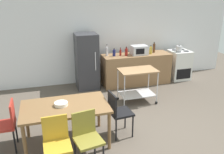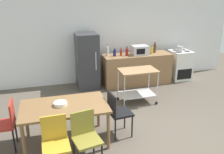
# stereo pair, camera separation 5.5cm
# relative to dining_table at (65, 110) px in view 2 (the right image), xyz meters

# --- Properties ---
(ground_plane) EXTENTS (12.00, 12.00, 0.00)m
(ground_plane) POSITION_rel_dining_table_xyz_m (1.42, -0.15, -0.67)
(ground_plane) COLOR brown
(back_wall) EXTENTS (8.40, 0.12, 2.90)m
(back_wall) POSITION_rel_dining_table_xyz_m (1.42, 3.05, 0.78)
(back_wall) COLOR white
(back_wall) RESTS_ON ground_plane
(kitchen_counter) EXTENTS (2.00, 0.64, 0.90)m
(kitchen_counter) POSITION_rel_dining_table_xyz_m (2.32, 2.45, -0.22)
(kitchen_counter) COLOR olive
(kitchen_counter) RESTS_ON ground_plane
(dining_table) EXTENTS (1.50, 0.90, 0.75)m
(dining_table) POSITION_rel_dining_table_xyz_m (0.00, 0.00, 0.00)
(dining_table) COLOR brown
(dining_table) RESTS_ON ground_plane
(chair_olive) EXTENTS (0.47, 0.47, 0.89)m
(chair_olive) POSITION_rel_dining_table_xyz_m (0.25, -0.67, -0.15)
(chair_olive) COLOR olive
(chair_olive) RESTS_ON ground_plane
(chair_black) EXTENTS (0.44, 0.44, 0.89)m
(chair_black) POSITION_rel_dining_table_xyz_m (0.96, -0.03, -0.15)
(chair_black) COLOR black
(chair_black) RESTS_ON ground_plane
(chair_mustard) EXTENTS (0.41, 0.41, 0.89)m
(chair_mustard) POSITION_rel_dining_table_xyz_m (-0.21, -0.69, -0.15)
(chair_mustard) COLOR gold
(chair_mustard) RESTS_ON ground_plane
(chair_red) EXTENTS (0.40, 0.40, 0.89)m
(chair_red) POSITION_rel_dining_table_xyz_m (-0.98, 0.10, -0.15)
(chair_red) COLOR #B72D23
(chair_red) RESTS_ON ground_plane
(stove_oven) EXTENTS (0.60, 0.61, 0.92)m
(stove_oven) POSITION_rel_dining_table_xyz_m (3.77, 2.47, -0.22)
(stove_oven) COLOR white
(stove_oven) RESTS_ON ground_plane
(refrigerator) EXTENTS (0.60, 0.63, 1.55)m
(refrigerator) POSITION_rel_dining_table_xyz_m (0.87, 2.55, 0.10)
(refrigerator) COLOR #333338
(refrigerator) RESTS_ON ground_plane
(kitchen_cart) EXTENTS (0.91, 0.57, 0.85)m
(kitchen_cart) POSITION_rel_dining_table_xyz_m (1.87, 1.24, -0.10)
(kitchen_cart) COLOR #A37A51
(kitchen_cart) RESTS_ON ground_plane
(bottle_soda) EXTENTS (0.07, 0.07, 0.32)m
(bottle_soda) POSITION_rel_dining_table_xyz_m (1.45, 2.53, 0.36)
(bottle_soda) COLOR silver
(bottle_soda) RESTS_ON kitchen_counter
(bottle_wine) EXTENTS (0.08, 0.08, 0.22)m
(bottle_wine) POSITION_rel_dining_table_xyz_m (1.64, 2.44, 0.32)
(bottle_wine) COLOR navy
(bottle_wine) RESTS_ON kitchen_counter
(bottle_soy_sauce) EXTENTS (0.06, 0.06, 0.23)m
(bottle_soy_sauce) POSITION_rel_dining_table_xyz_m (1.83, 2.44, 0.32)
(bottle_soy_sauce) COLOR maroon
(bottle_soy_sauce) RESTS_ON kitchen_counter
(bottle_hot_sauce) EXTENTS (0.08, 0.08, 0.25)m
(bottle_hot_sauce) POSITION_rel_dining_table_xyz_m (1.98, 2.39, 0.33)
(bottle_hot_sauce) COLOR maroon
(bottle_hot_sauce) RESTS_ON kitchen_counter
(microwave) EXTENTS (0.46, 0.35, 0.26)m
(microwave) POSITION_rel_dining_table_xyz_m (2.38, 2.42, 0.36)
(microwave) COLOR silver
(microwave) RESTS_ON kitchen_counter
(bottle_olive_oil) EXTENTS (0.08, 0.08, 0.24)m
(bottle_olive_oil) POSITION_rel_dining_table_xyz_m (2.74, 2.39, 0.33)
(bottle_olive_oil) COLOR gold
(bottle_olive_oil) RESTS_ON kitchen_counter
(bottle_sparkling_water) EXTENTS (0.07, 0.07, 0.31)m
(bottle_sparkling_water) POSITION_rel_dining_table_xyz_m (2.90, 2.51, 0.36)
(bottle_sparkling_water) COLOR #4C2D19
(bottle_sparkling_water) RESTS_ON kitchen_counter
(fruit_bowl) EXTENTS (0.23, 0.23, 0.06)m
(fruit_bowl) POSITION_rel_dining_table_xyz_m (-0.06, 0.02, 0.11)
(fruit_bowl) COLOR white
(fruit_bowl) RESTS_ON dining_table
(kettle) EXTENTS (0.24, 0.17, 0.19)m
(kettle) POSITION_rel_dining_table_xyz_m (3.65, 2.37, 0.33)
(kettle) COLOR silver
(kettle) RESTS_ON stove_oven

